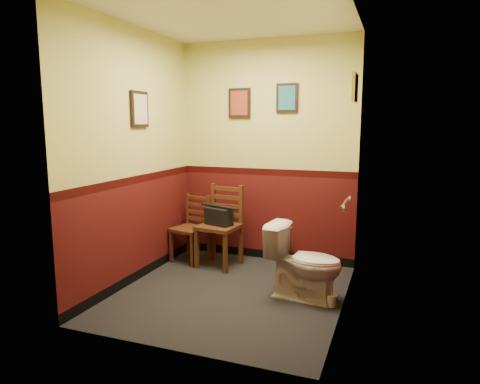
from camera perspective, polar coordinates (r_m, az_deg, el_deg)
name	(u,v)px	position (r m, az deg, el deg)	size (l,w,h in m)	color
floor	(232,292)	(4.47, -1.14, -13.25)	(2.20, 2.40, 0.00)	black
ceiling	(231,14)	(4.25, -1.26, 22.69)	(2.20, 2.40, 0.00)	silver
wall_back	(267,152)	(5.28, 3.59, 5.29)	(2.20, 2.70, 0.00)	#430F0E
wall_front	(169,174)	(3.07, -9.42, 2.43)	(2.20, 2.70, 0.00)	#430F0E
wall_left	(134,157)	(4.67, -13.92, 4.53)	(2.40, 2.70, 0.00)	#430F0E
wall_right	(347,164)	(3.89, 14.11, 3.66)	(2.40, 2.70, 0.00)	#430F0E
grab_bar	(345,203)	(4.19, 13.86, -1.48)	(0.05, 0.56, 0.06)	silver
framed_print_back_a	(239,103)	(5.37, -0.07, 11.77)	(0.28, 0.04, 0.36)	black
framed_print_back_b	(287,98)	(5.19, 6.30, 12.36)	(0.26, 0.04, 0.34)	black
framed_print_left	(140,109)	(4.73, -13.25, 10.68)	(0.04, 0.30, 0.38)	black
framed_print_right	(355,88)	(4.48, 15.06, 13.28)	(0.04, 0.34, 0.28)	olive
toilet	(304,263)	(4.25, 8.58, -9.34)	(0.41, 0.74, 0.73)	white
toilet_brush	(332,300)	(4.24, 12.11, -13.86)	(0.10, 0.10, 0.38)	silver
chair_left	(192,228)	(5.37, -6.44, -4.83)	(0.46, 0.46, 0.82)	#532E19
chair_right	(221,226)	(5.15, -2.58, -4.52)	(0.51, 0.51, 0.97)	#532E19
handbag	(219,216)	(5.09, -2.83, -3.26)	(0.36, 0.26, 0.24)	black
tp_stack	(285,251)	(5.30, 5.97, -7.84)	(0.22, 0.13, 0.38)	silver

